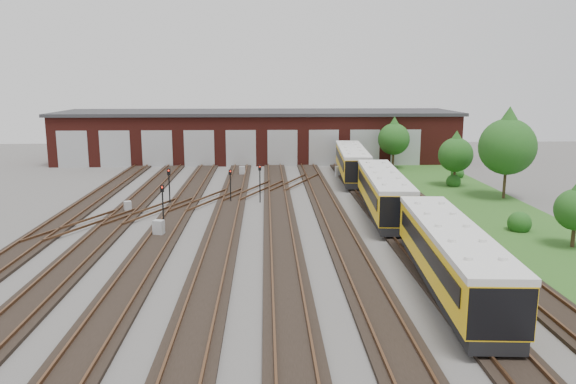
{
  "coord_description": "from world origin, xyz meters",
  "views": [
    {
      "loc": [
        1.0,
        -33.37,
        10.33
      ],
      "look_at": [
        2.64,
        8.11,
        2.0
      ],
      "focal_mm": 35.0,
      "sensor_mm": 36.0,
      "label": 1
    }
  ],
  "objects": [
    {
      "name": "signal_mast_0",
      "position": [
        -7.12,
        13.1,
        1.99
      ],
      "size": [
        0.29,
        0.28,
        3.08
      ],
      "rotation": [
        0.0,
        0.0,
        0.13
      ],
      "color": "black",
      "rests_on": "ground"
    },
    {
      "name": "grass_verge",
      "position": [
        19.0,
        10.0,
        0.03
      ],
      "size": [
        8.0,
        55.0,
        0.05
      ],
      "primitive_type": "cube",
      "color": "#264D19",
      "rests_on": "ground"
    },
    {
      "name": "tree_1",
      "position": [
        19.48,
        20.17,
        3.55
      ],
      "size": [
        3.34,
        3.34,
        5.53
      ],
      "color": "#372918",
      "rests_on": "ground"
    },
    {
      "name": "relay_cabinet_0",
      "position": [
        -9.98,
        10.39,
        0.45
      ],
      "size": [
        0.68,
        0.63,
        0.9
      ],
      "primitive_type": "cube",
      "rotation": [
        0.0,
        0.0,
        0.42
      ],
      "color": "#9FA2A4",
      "rests_on": "ground"
    },
    {
      "name": "bush_1",
      "position": [
        19.44,
        20.23,
        0.7
      ],
      "size": [
        1.41,
        1.41,
        1.41
      ],
      "primitive_type": "sphere",
      "color": "#154513",
      "rests_on": "ground"
    },
    {
      "name": "tree_0",
      "position": [
        16.0,
        31.69,
        3.94
      ],
      "size": [
        3.7,
        3.7,
        6.13
      ],
      "color": "#372918",
      "rests_on": "ground"
    },
    {
      "name": "maintenance_shed",
      "position": [
        -0.01,
        39.97,
        3.2
      ],
      "size": [
        51.0,
        12.5,
        6.35
      ],
      "color": "#4F1913",
      "rests_on": "ground"
    },
    {
      "name": "tree_3",
      "position": [
        20.14,
        -0.34,
        2.75
      ],
      "size": [
        2.59,
        2.59,
        4.29
      ],
      "color": "#372918",
      "rests_on": "ground"
    },
    {
      "name": "bush_2",
      "position": [
        21.49,
        25.1,
        0.7
      ],
      "size": [
        1.4,
        1.4,
        1.4
      ],
      "primitive_type": "sphere",
      "color": "#154513",
      "rests_on": "ground"
    },
    {
      "name": "metro_train",
      "position": [
        10.0,
        8.57,
        1.87
      ],
      "size": [
        3.62,
        46.67,
        3.0
      ],
      "rotation": [
        0.0,
        0.0,
        -0.07
      ],
      "color": "black",
      "rests_on": "ground"
    },
    {
      "name": "relay_cabinet_3",
      "position": [
        8.86,
        26.38,
        0.57
      ],
      "size": [
        0.76,
        0.67,
        1.15
      ],
      "primitive_type": "cube",
      "rotation": [
        0.0,
        0.0,
        0.15
      ],
      "color": "#9FA2A4",
      "rests_on": "ground"
    },
    {
      "name": "signal_mast_2",
      "position": [
        -2.03,
        13.51,
        1.84
      ],
      "size": [
        0.26,
        0.24,
        2.88
      ],
      "rotation": [
        0.0,
        0.0,
        0.26
      ],
      "color": "black",
      "rests_on": "ground"
    },
    {
      "name": "relay_cabinet_1",
      "position": [
        -1.62,
        27.42,
        0.52
      ],
      "size": [
        0.67,
        0.58,
        1.04
      ],
      "primitive_type": "cube",
      "rotation": [
        0.0,
        0.0,
        0.1
      ],
      "color": "#9FA2A4",
      "rests_on": "ground"
    },
    {
      "name": "tree_2",
      "position": [
        21.96,
        14.32,
        5.21
      ],
      "size": [
        4.9,
        4.9,
        8.11
      ],
      "color": "#372918",
      "rests_on": "ground"
    },
    {
      "name": "relay_cabinet_2",
      "position": [
        -6.22,
        3.24,
        0.56
      ],
      "size": [
        0.79,
        0.7,
        1.12
      ],
      "primitive_type": "cube",
      "rotation": [
        0.0,
        0.0,
        -0.24
      ],
      "color": "#9FA2A4",
      "rests_on": "ground"
    },
    {
      "name": "signal_mast_1",
      "position": [
        -6.05,
        4.18,
        2.12
      ],
      "size": [
        0.26,
        0.24,
        3.35
      ],
      "rotation": [
        0.0,
        0.0,
        0.11
      ],
      "color": "black",
      "rests_on": "ground"
    },
    {
      "name": "ground",
      "position": [
        0.0,
        0.0,
        0.0
      ],
      "size": [
        120.0,
        120.0,
        0.0
      ],
      "primitive_type": "plane",
      "color": "#43413E",
      "rests_on": "ground"
    },
    {
      "name": "track_network",
      "position": [
        -0.17,
        0.59,
        0.11
      ],
      "size": [
        30.4,
        70.0,
        0.33
      ],
      "color": "black",
      "rests_on": "ground"
    },
    {
      "name": "signal_mast_3",
      "position": [
        0.47,
        13.62,
        2.08
      ],
      "size": [
        0.27,
        0.25,
        3.27
      ],
      "rotation": [
        0.0,
        0.0,
        0.14
      ],
      "color": "black",
      "rests_on": "ground"
    },
    {
      "name": "bush_0",
      "position": [
        18.54,
        3.64,
        0.81
      ],
      "size": [
        1.62,
        1.62,
        1.62
      ],
      "primitive_type": "sphere",
      "color": "#154513",
      "rests_on": "ground"
    },
    {
      "name": "relay_cabinet_4",
      "position": [
        12.23,
        13.08,
        0.53
      ],
      "size": [
        0.77,
        0.7,
        1.07
      ],
      "primitive_type": "cube",
      "rotation": [
        0.0,
        0.0,
        -0.31
      ],
      "color": "#9FA2A4",
      "rests_on": "ground"
    }
  ]
}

